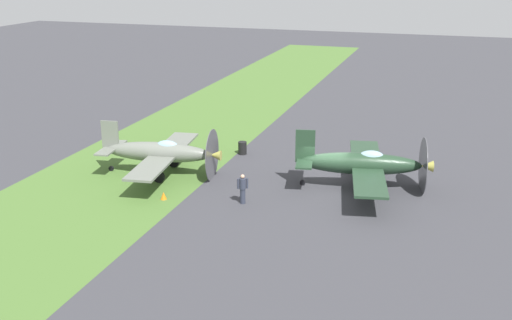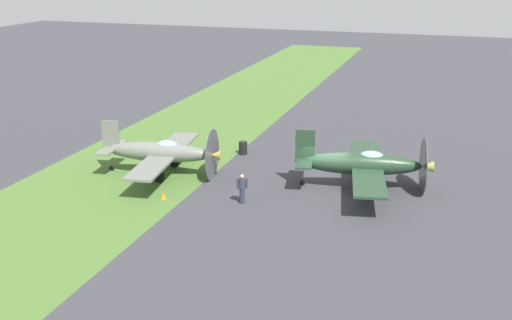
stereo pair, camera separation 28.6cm
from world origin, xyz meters
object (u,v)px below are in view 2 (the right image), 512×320
object	(u,v)px
fuel_drum	(243,148)
runway_marker_cone	(163,195)
airplane_lead	(363,164)
ground_crew_chief	(242,188)
airplane_wingman	(161,152)

from	to	relation	value
fuel_drum	runway_marker_cone	distance (m)	9.55
airplane_lead	ground_crew_chief	world-z (taller)	airplane_lead
airplane_lead	fuel_drum	size ratio (longest dim) A/B	11.52
ground_crew_chief	fuel_drum	bearing A→B (deg)	83.97
fuel_drum	runway_marker_cone	size ratio (longest dim) A/B	2.05
airplane_lead	ground_crew_chief	bearing A→B (deg)	-63.95
airplane_wingman	runway_marker_cone	xyz separation A→B (m)	(3.84, 2.02, -1.26)
airplane_lead	airplane_wingman	world-z (taller)	airplane_lead
airplane_lead	airplane_wingman	distance (m)	12.69
airplane_wingman	runway_marker_cone	distance (m)	4.52
runway_marker_cone	fuel_drum	bearing A→B (deg)	170.75
airplane_lead	ground_crew_chief	xyz separation A→B (m)	(4.52, -6.04, -0.62)
ground_crew_chief	fuel_drum	xyz separation A→B (m)	(-8.58, -3.00, -0.46)
ground_crew_chief	airplane_lead	bearing A→B (deg)	11.50
fuel_drum	runway_marker_cone	xyz separation A→B (m)	(9.42, -1.53, -0.23)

